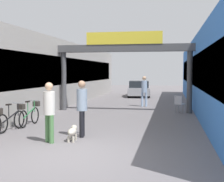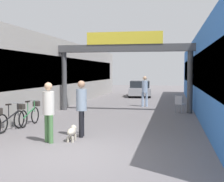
{
  "view_description": "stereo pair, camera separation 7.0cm",
  "coord_description": "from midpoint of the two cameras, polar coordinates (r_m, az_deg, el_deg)",
  "views": [
    {
      "loc": [
        2.4,
        -7.53,
        2.12
      ],
      "look_at": [
        0.0,
        5.22,
        1.3
      ],
      "focal_mm": 50.0,
      "sensor_mm": 36.0,
      "label": 1
    },
    {
      "loc": [
        2.47,
        -7.52,
        2.12
      ],
      "look_at": [
        0.0,
        5.22,
        1.3
      ],
      "focal_mm": 50.0,
      "sensor_mm": 36.0,
      "label": 2
    }
  ],
  "objects": [
    {
      "name": "storefront_left",
      "position": [
        20.0,
        -11.15,
        3.08
      ],
      "size": [
        3.0,
        26.0,
        3.91
      ],
      "color": "#9E9993",
      "rests_on": "ground_plane"
    },
    {
      "name": "ground_plane",
      "position": [
        8.19,
        -6.86,
        -11.4
      ],
      "size": [
        80.0,
        80.0,
        0.0
      ],
      "primitive_type": "plane",
      "color": "slate"
    },
    {
      "name": "dog_on_leash",
      "position": [
        9.65,
        -7.13,
        -7.38
      ],
      "size": [
        0.28,
        0.63,
        0.46
      ],
      "color": "beige",
      "rests_on": "ground_plane"
    },
    {
      "name": "storefront_right",
      "position": [
        18.72,
        19.17,
        2.92
      ],
      "size": [
        3.0,
        26.0,
        3.91
      ],
      "color": "blue",
      "rests_on": "ground_plane"
    },
    {
      "name": "bollard_post_metal",
      "position": [
        10.73,
        -5.33,
        -5.21
      ],
      "size": [
        0.1,
        0.1,
        0.94
      ],
      "color": "gray",
      "rests_on": "ground_plane"
    },
    {
      "name": "pedestrian_carrying_crate",
      "position": [
        18.86,
        6.11,
        0.36
      ],
      "size": [
        0.4,
        0.39,
        1.83
      ],
      "color": "#A5BFE0",
      "rests_on": "ground_plane"
    },
    {
      "name": "arcade_sign_gateway",
      "position": [
        16.42,
        2.45,
        6.54
      ],
      "size": [
        7.4,
        0.47,
        4.16
      ],
      "color": "#4C4C4F",
      "rests_on": "ground_plane"
    },
    {
      "name": "pedestrian_with_dog",
      "position": [
        9.42,
        -11.31,
        -3.06
      ],
      "size": [
        0.48,
        0.48,
        1.8
      ],
      "color": "#4C7F47",
      "rests_on": "ground_plane"
    },
    {
      "name": "cafe_chair_aluminium_nearer",
      "position": [
        16.13,
        12.36,
        -2.09
      ],
      "size": [
        0.55,
        0.55,
        0.89
      ],
      "color": "gray",
      "rests_on": "ground_plane"
    },
    {
      "name": "bicycle_green_third",
      "position": [
        12.7,
        -14.51,
        -4.12
      ],
      "size": [
        0.46,
        1.69,
        0.98
      ],
      "color": "black",
      "rests_on": "ground_plane"
    },
    {
      "name": "pedestrian_companion",
      "position": [
        10.1,
        -5.41,
        -2.45
      ],
      "size": [
        0.38,
        0.4,
        1.82
      ],
      "color": "black",
      "rests_on": "ground_plane"
    },
    {
      "name": "bicycle_black_second",
      "position": [
        11.79,
        -17.54,
        -4.76
      ],
      "size": [
        0.46,
        1.69,
        0.98
      ],
      "color": "black",
      "rests_on": "ground_plane"
    },
    {
      "name": "parked_car_silver",
      "position": [
        26.41,
        5.18,
        0.39
      ],
      "size": [
        2.11,
        4.15,
        1.33
      ],
      "color": "#99999E",
      "rests_on": "ground_plane"
    }
  ]
}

